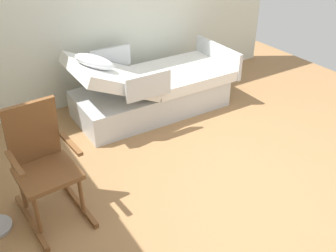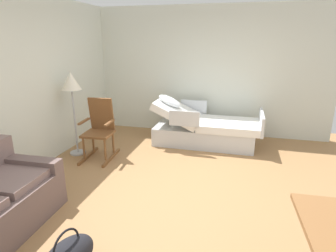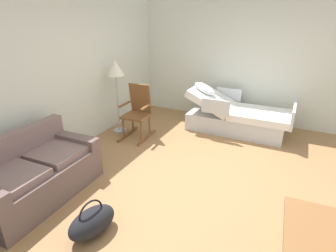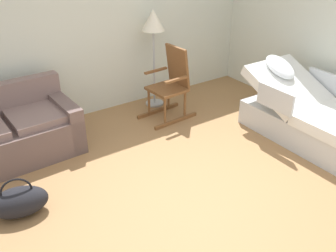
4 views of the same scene
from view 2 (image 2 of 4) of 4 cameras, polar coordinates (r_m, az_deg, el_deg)
ground_plane at (r=4.08m, az=3.13°, el=-12.36°), size 6.43×6.43×0.00m
back_wall at (r=4.75m, az=-27.55°, el=7.23°), size 5.35×0.10×2.70m
side_wall at (r=6.19m, az=8.24°, el=10.80°), size 0.10×5.05×2.70m
hospital_bed at (r=5.66m, az=7.36°, el=-0.62°), size 1.05×2.10×0.99m
rocking_chair at (r=5.05m, az=-13.68°, el=-0.71°), size 0.79×0.53×1.05m
floor_lamp at (r=5.16m, az=-18.95°, el=7.49°), size 0.34×0.34×1.48m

